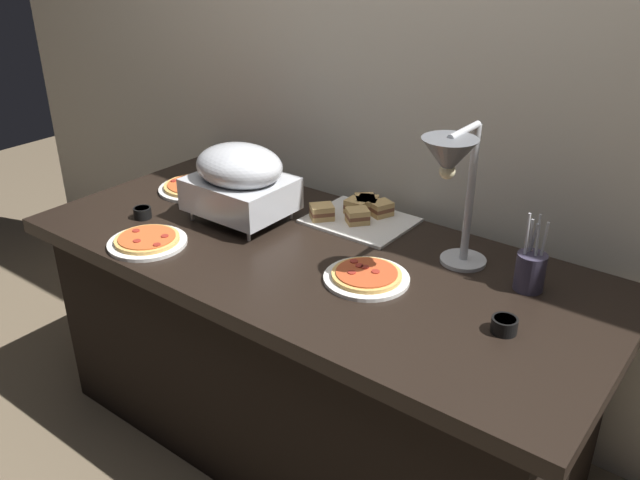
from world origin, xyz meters
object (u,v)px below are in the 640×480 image
Objects in this scene: chafing_dish at (240,179)px; pizza_plate_front at (366,276)px; sandwich_platter at (358,213)px; sauce_cup_near at (504,325)px; sauce_cup_far at (142,212)px; utensil_holder at (530,270)px; heat_lamp at (452,170)px; pizza_plate_raised_stand at (147,241)px; pizza_plate_center at (195,187)px.

chafing_dish is 0.60m from pizza_plate_front.
sandwich_platter is (-0.26, 0.34, 0.01)m from pizza_plate_front.
sauce_cup_far is at bearing -175.47° from sauce_cup_near.
chafing_dish is 0.37m from sauce_cup_far.
sandwich_platter is 1.48× the size of utensil_holder.
heat_lamp is at bearing 38.53° from pizza_plate_front.
chafing_dish is 0.75× the size of heat_lamp.
heat_lamp is 0.99m from pizza_plate_raised_stand.
chafing_dish is 0.37m from pizza_plate_center.
sauce_cup_near is (0.42, -0.01, 0.01)m from pizza_plate_front.
sandwich_platter is at bearing 127.53° from pizza_plate_front.
utensil_holder is at bearing 24.65° from heat_lamp.
chafing_dish reaches higher than sauce_cup_near.
heat_lamp reaches higher than sauce_cup_far.
chafing_dish is at bearing 72.07° from pizza_plate_raised_stand.
sauce_cup_far is (-0.18, 0.12, 0.01)m from pizza_plate_raised_stand.
pizza_plate_center is at bearing -166.31° from sandwich_platter.
sauce_cup_near is at bearing -8.08° from pizza_plate_center.
utensil_holder reaches higher than pizza_plate_center.
heat_lamp is 0.37m from utensil_holder.
heat_lamp reaches higher than chafing_dish.
sauce_cup_far is at bearing -143.27° from sandwich_platter.
sauce_cup_near reaches higher than pizza_plate_center.
heat_lamp reaches higher than pizza_plate_front.
pizza_plate_center is at bearing 99.27° from sauce_cup_far.
heat_lamp is 1.76× the size of pizza_plate_front.
sauce_cup_near is at bearing -82.09° from utensil_holder.
pizza_plate_raised_stand is (-0.69, -0.23, -0.00)m from pizza_plate_front.
pizza_plate_front is at bearing -9.05° from chafing_dish.
sandwich_platter is at bearing 53.41° from pizza_plate_raised_stand.
utensil_holder reaches higher than pizza_plate_raised_stand.
chafing_dish is 1.33× the size of pizza_plate_front.
sauce_cup_near is (0.69, -0.35, -0.00)m from sandwich_platter.
pizza_plate_raised_stand is 0.72m from sandwich_platter.
pizza_plate_front is at bearing -52.47° from sandwich_platter.
heat_lamp is 1.92× the size of utensil_holder.
pizza_plate_raised_stand is at bearing -35.25° from sauce_cup_far.
heat_lamp reaches higher than sandwich_platter.
pizza_plate_raised_stand is (0.22, -0.42, -0.00)m from pizza_plate_center.
pizza_plate_center is (-0.91, 0.18, 0.00)m from pizza_plate_front.
chafing_dish is 0.97× the size of sandwich_platter.
sauce_cup_far is (-0.86, -0.11, 0.01)m from pizza_plate_front.
pizza_plate_center is 0.67m from sandwich_platter.
heat_lamp is 0.57m from sandwich_platter.
sauce_cup_near is (1.01, -0.10, -0.13)m from chafing_dish.
utensil_holder is (-0.03, 0.25, 0.04)m from sauce_cup_near.
heat_lamp is 0.43m from sauce_cup_near.
pizza_plate_front is 1.09× the size of utensil_holder.
sauce_cup_far is at bearing -166.57° from heat_lamp.
utensil_holder is at bearing 23.65° from pizza_plate_raised_stand.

